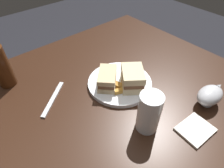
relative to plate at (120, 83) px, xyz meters
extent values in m
cube|color=black|center=(0.09, 0.01, -0.38)|extent=(1.19, 0.97, 0.75)
cylinder|color=white|center=(0.00, 0.00, 0.00)|extent=(0.26, 0.26, 0.02)
cube|color=#CCB284|center=(0.05, -0.02, 0.02)|extent=(0.13, 0.13, 0.02)
cube|color=brown|center=(0.05, -0.02, 0.04)|extent=(0.12, 0.12, 0.02)
cube|color=#CCB284|center=(0.05, -0.02, 0.06)|extent=(0.13, 0.13, 0.02)
cube|color=beige|center=(-0.02, 0.05, 0.02)|extent=(0.13, 0.13, 0.03)
cube|color=brown|center=(-0.02, 0.05, 0.05)|extent=(0.12, 0.13, 0.02)
cube|color=beige|center=(-0.02, 0.05, 0.07)|extent=(0.13, 0.13, 0.03)
cube|color=gold|center=(0.04, 0.05, 0.02)|extent=(0.05, 0.04, 0.02)
cube|color=#B77F33|center=(0.03, 0.02, 0.02)|extent=(0.04, 0.05, 0.02)
cube|color=#B77F33|center=(0.07, 0.01, 0.02)|extent=(0.04, 0.05, 0.02)
cube|color=gold|center=(0.00, 0.04, 0.02)|extent=(0.03, 0.05, 0.02)
cylinder|color=white|center=(0.07, 0.21, 0.06)|extent=(0.07, 0.07, 0.14)
cylinder|color=orange|center=(0.07, 0.21, 0.02)|extent=(0.06, 0.06, 0.05)
cylinder|color=#B7B7BC|center=(-0.17, 0.28, 0.00)|extent=(0.04, 0.04, 0.02)
ellipsoid|color=#B7B7BC|center=(-0.17, 0.28, 0.04)|extent=(0.12, 0.08, 0.06)
ellipsoid|color=#381E0F|center=(-0.17, 0.28, 0.04)|extent=(0.10, 0.06, 0.02)
cone|color=#B7B7BC|center=(-0.23, 0.29, 0.05)|extent=(0.03, 0.03, 0.02)
cylinder|color=#47230F|center=(0.34, -0.30, 0.08)|extent=(0.07, 0.07, 0.17)
cube|color=silver|center=(-0.04, 0.32, 0.00)|extent=(0.12, 0.10, 0.01)
cube|color=silver|center=(0.25, -0.10, 0.00)|extent=(0.15, 0.13, 0.01)
camera|label=1|loc=(0.39, 0.41, 0.52)|focal=30.43mm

